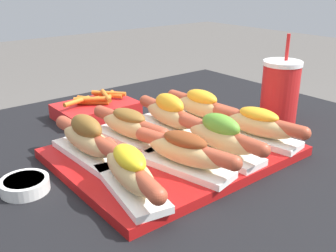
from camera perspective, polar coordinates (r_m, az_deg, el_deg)
serving_tray at (r=0.77m, az=0.93°, el=-3.82°), size 0.43×0.33×0.02m
hot_dog_0 at (r=0.61m, az=-5.57°, el=-6.53°), size 0.09×0.21×0.07m
hot_dog_1 at (r=0.67m, az=2.44°, el=-3.75°), size 0.10×0.21×0.07m
hot_dog_2 at (r=0.73m, az=7.57°, el=-1.55°), size 0.07×0.22×0.08m
hot_dog_3 at (r=0.81m, az=12.91°, el=0.16°), size 0.09×0.22×0.07m
hot_dog_4 at (r=0.73m, az=-11.65°, el=-1.84°), size 0.07×0.22×0.08m
hot_dog_5 at (r=0.79m, az=-5.65°, el=0.02°), size 0.08×0.22×0.07m
hot_dog_6 at (r=0.84m, az=0.21°, el=1.73°), size 0.07×0.22×0.08m
hot_dog_7 at (r=0.90m, az=4.86°, el=2.80°), size 0.07×0.22×0.07m
sauce_bowl at (r=0.69m, az=-20.07°, el=-7.96°), size 0.08×0.08×0.02m
drink_cup at (r=0.96m, az=15.92°, el=4.71°), size 0.09×0.09×0.21m
fries_basket at (r=1.00m, az=-10.37°, el=2.45°), size 0.19×0.13×0.06m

